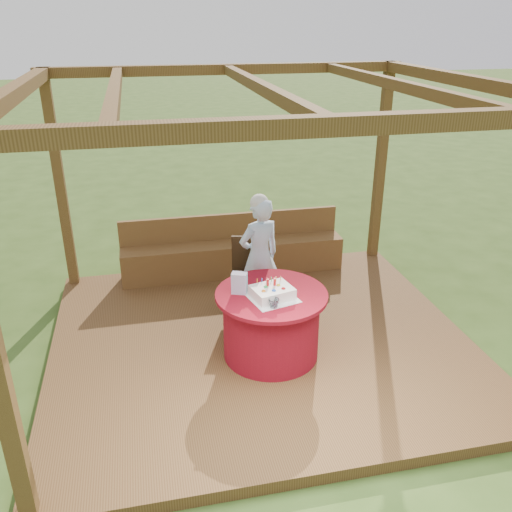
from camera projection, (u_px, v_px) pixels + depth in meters
The scene contains 10 objects.
ground at pixel (261, 347), 6.03m from camera, with size 60.00×60.00×0.00m, color #324F1A.
deck at pixel (261, 342), 6.01m from camera, with size 4.50×4.00×0.12m, color brown.
pergola at pixel (262, 129), 5.05m from camera, with size 4.50×4.00×2.72m.
bench at pixel (233, 254), 7.41m from camera, with size 3.00×0.42×0.80m.
table at pixel (271, 324), 5.55m from camera, with size 1.13×1.13×0.72m.
chair at pixel (250, 271), 6.42m from camera, with size 0.52×0.52×0.88m.
elderly_woman at pixel (259, 255), 6.25m from camera, with size 0.60×0.48×1.46m.
birthday_cake at pixel (272, 293), 5.29m from camera, with size 0.53×0.53×0.19m.
gift_bag at pixel (239, 283), 5.37m from camera, with size 0.15×0.10×0.22m, color #CF85B7.
drinking_glass at pixel (274, 303), 5.11m from camera, with size 0.10×0.10×0.10m, color silver.
Camera 1 is at (-1.14, -4.97, 3.38)m, focal length 38.00 mm.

